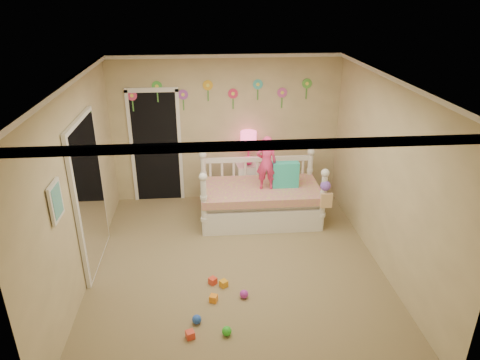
{
  "coord_description": "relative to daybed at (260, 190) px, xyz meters",
  "views": [
    {
      "loc": [
        -0.4,
        -5.12,
        3.6
      ],
      "look_at": [
        0.1,
        0.6,
        1.05
      ],
      "focal_mm": 32.52,
      "sensor_mm": 36.0,
      "label": 1
    }
  ],
  "objects": [
    {
      "name": "nightstand",
      "position": [
        -0.13,
        0.72,
        -0.18
      ],
      "size": [
        0.46,
        0.37,
        0.7
      ],
      "primitive_type": "cube",
      "rotation": [
        0.0,
        0.0,
        0.13
      ],
      "color": "white",
      "rests_on": "floor"
    },
    {
      "name": "right_wall",
      "position": [
        1.5,
        -1.32,
        0.76
      ],
      "size": [
        0.01,
        4.5,
        2.6
      ],
      "primitive_type": "cube",
      "color": "tan",
      "rests_on": "floor"
    },
    {
      "name": "pillow_turquoise",
      "position": [
        0.4,
        -0.03,
        0.27
      ],
      "size": [
        0.43,
        0.15,
        0.43
      ],
      "primitive_type": "cube",
      "rotation": [
        0.0,
        0.0,
        -0.01
      ],
      "color": "#23B3A6",
      "rests_on": "daybed"
    },
    {
      "name": "left_wall",
      "position": [
        -2.5,
        -1.32,
        0.76
      ],
      "size": [
        0.01,
        4.5,
        2.6
      ],
      "primitive_type": "cube",
      "color": "tan",
      "rests_on": "floor"
    },
    {
      "name": "wall_picture",
      "position": [
        -2.47,
        -2.22,
        1.01
      ],
      "size": [
        0.05,
        0.34,
        0.42
      ],
      "primitive_type": "cube",
      "color": "white",
      "rests_on": "left_wall"
    },
    {
      "name": "hanging_bag",
      "position": [
        0.94,
        -0.52,
        0.12
      ],
      "size": [
        0.2,
        0.16,
        0.36
      ],
      "primitive_type": null,
      "color": "beige",
      "rests_on": "daybed"
    },
    {
      "name": "mirror_closet",
      "position": [
        -2.46,
        -1.02,
        0.51
      ],
      "size": [
        0.07,
        1.3,
        2.1
      ],
      "primitive_type": "cube",
      "color": "white",
      "rests_on": "left_wall"
    },
    {
      "name": "crown_molding",
      "position": [
        -0.5,
        -1.32,
        2.03
      ],
      "size": [
        4.0,
        4.5,
        0.06
      ],
      "primitive_type": null,
      "color": "white",
      "rests_on": "ceiling"
    },
    {
      "name": "flower_decals",
      "position": [
        -0.59,
        0.92,
        1.4
      ],
      "size": [
        3.4,
        0.02,
        0.5
      ],
      "primitive_type": null,
      "color": "#B2668C",
      "rests_on": "back_wall"
    },
    {
      "name": "child",
      "position": [
        0.08,
        -0.07,
        0.51
      ],
      "size": [
        0.34,
        0.24,
        0.89
      ],
      "primitive_type": "imported",
      "rotation": [
        0.0,
        0.0,
        3.06
      ],
      "color": "#F33779",
      "rests_on": "daybed"
    },
    {
      "name": "back_wall",
      "position": [
        -0.5,
        0.93,
        0.76
      ],
      "size": [
        4.0,
        0.01,
        2.6
      ],
      "primitive_type": "cube",
      "color": "tan",
      "rests_on": "floor"
    },
    {
      "name": "ceiling",
      "position": [
        -0.5,
        -1.32,
        2.06
      ],
      "size": [
        4.0,
        4.5,
        0.01
      ],
      "primitive_type": "cube",
      "color": "white",
      "rests_on": "floor"
    },
    {
      "name": "toy_scatter",
      "position": [
        -0.79,
        -2.16,
        -0.48
      ],
      "size": [
        1.26,
        1.51,
        0.11
      ],
      "primitive_type": null,
      "rotation": [
        0.0,
        0.0,
        0.42
      ],
      "color": "#996666",
      "rests_on": "floor"
    },
    {
      "name": "daybed",
      "position": [
        0.0,
        0.0,
        0.0
      ],
      "size": [
        1.98,
        1.07,
        1.07
      ],
      "primitive_type": null,
      "rotation": [
        0.0,
        0.0,
        -0.01
      ],
      "color": "white",
      "rests_on": "floor"
    },
    {
      "name": "closet_doorway",
      "position": [
        -1.75,
        0.91,
        0.5
      ],
      "size": [
        0.9,
        0.04,
        2.07
      ],
      "primitive_type": "cube",
      "color": "black",
      "rests_on": "back_wall"
    },
    {
      "name": "pillow_lime",
      "position": [
        0.46,
        0.06,
        0.24
      ],
      "size": [
        0.4,
        0.2,
        0.36
      ],
      "primitive_type": "cube",
      "rotation": [
        0.0,
        0.0,
        -0.16
      ],
      "color": "#B9E646",
      "rests_on": "daybed"
    },
    {
      "name": "table_lamp",
      "position": [
        -0.13,
        0.72,
        0.57
      ],
      "size": [
        0.28,
        0.28,
        0.62
      ],
      "color": "#DF1D74",
      "rests_on": "nightstand"
    },
    {
      "name": "floor",
      "position": [
        -0.5,
        -1.32,
        -0.54
      ],
      "size": [
        4.0,
        4.5,
        0.01
      ],
      "primitive_type": "cube",
      "color": "#7F684C",
      "rests_on": "ground"
    }
  ]
}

